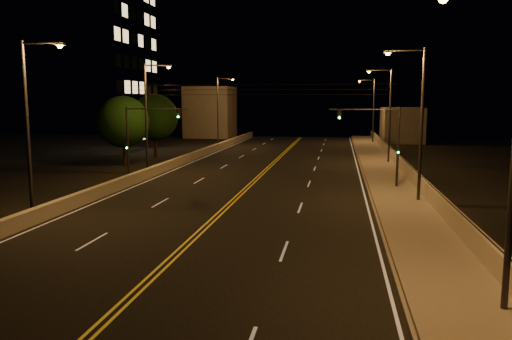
% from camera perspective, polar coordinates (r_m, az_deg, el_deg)
% --- Properties ---
extents(road, '(18.00, 120.00, 0.02)m').
position_cam_1_polar(road, '(31.93, -2.96, -3.86)').
color(road, black).
rests_on(road, ground).
extents(sidewalk, '(3.60, 120.00, 0.30)m').
position_cam_1_polar(sidewalk, '(31.44, 16.70, -4.11)').
color(sidewalk, gray).
rests_on(sidewalk, ground).
extents(curb, '(0.14, 120.00, 0.15)m').
position_cam_1_polar(curb, '(31.27, 13.28, -4.19)').
color(curb, gray).
rests_on(curb, ground).
extents(parapet_wall, '(0.30, 120.00, 1.00)m').
position_cam_1_polar(parapet_wall, '(31.57, 19.72, -2.99)').
color(parapet_wall, '#AAA18E').
rests_on(parapet_wall, sidewalk).
extents(jersey_barrier, '(0.45, 120.00, 0.85)m').
position_cam_1_polar(jersey_barrier, '(34.97, -17.83, -2.51)').
color(jersey_barrier, '#AAA18E').
rests_on(jersey_barrier, ground).
extents(distant_building_right, '(6.00, 10.00, 5.44)m').
position_cam_1_polar(distant_building_right, '(82.76, 16.29, 4.99)').
color(distant_building_right, gray).
rests_on(distant_building_right, ground).
extents(distant_building_left, '(8.00, 8.00, 8.95)m').
position_cam_1_polar(distant_building_left, '(89.84, -5.23, 6.60)').
color(distant_building_left, gray).
rests_on(distant_building_left, ground).
extents(parapet_rail, '(0.06, 120.00, 0.06)m').
position_cam_1_polar(parapet_rail, '(31.47, 19.77, -2.05)').
color(parapet_rail, black).
rests_on(parapet_rail, parapet_wall).
extents(lane_markings, '(17.32, 116.00, 0.00)m').
position_cam_1_polar(lane_markings, '(31.86, -2.98, -3.86)').
color(lane_markings, silver).
rests_on(lane_markings, road).
extents(streetlight_0, '(2.55, 0.28, 9.73)m').
position_cam_1_polar(streetlight_0, '(16.14, 26.72, 3.73)').
color(streetlight_0, '#2D2D33').
rests_on(streetlight_0, ground).
extents(streetlight_1, '(2.55, 0.28, 9.73)m').
position_cam_1_polar(streetlight_1, '(32.66, 17.98, 5.89)').
color(streetlight_1, '#2D2D33').
rests_on(streetlight_1, ground).
extents(streetlight_2, '(2.55, 0.28, 9.73)m').
position_cam_1_polar(streetlight_2, '(52.52, 14.80, 6.65)').
color(streetlight_2, '#2D2D33').
rests_on(streetlight_2, ground).
extents(streetlight_3, '(2.55, 0.28, 9.73)m').
position_cam_1_polar(streetlight_3, '(77.60, 13.11, 7.04)').
color(streetlight_3, '#2D2D33').
rests_on(streetlight_3, ground).
extents(streetlight_4, '(2.55, 0.28, 9.73)m').
position_cam_1_polar(streetlight_4, '(30.11, -24.32, 5.44)').
color(streetlight_4, '#2D2D33').
rests_on(streetlight_4, ground).
extents(streetlight_5, '(2.55, 0.28, 9.73)m').
position_cam_1_polar(streetlight_5, '(45.46, -12.15, 6.57)').
color(streetlight_5, '#2D2D33').
rests_on(streetlight_5, ground).
extents(streetlight_6, '(2.55, 0.28, 9.73)m').
position_cam_1_polar(streetlight_6, '(70.76, -4.20, 7.15)').
color(streetlight_6, '#2D2D33').
rests_on(streetlight_6, ground).
extents(traffic_signal_right, '(5.11, 0.31, 6.09)m').
position_cam_1_polar(traffic_signal_right, '(37.51, 14.43, 3.59)').
color(traffic_signal_right, '#2D2D33').
rests_on(traffic_signal_right, ground).
extents(traffic_signal_left, '(5.11, 0.31, 6.09)m').
position_cam_1_polar(traffic_signal_left, '(40.48, -13.18, 3.94)').
color(traffic_signal_left, '#2D2D33').
rests_on(traffic_signal_left, ground).
extents(overhead_wires, '(22.00, 0.03, 0.83)m').
position_cam_1_polar(overhead_wires, '(40.59, -0.11, 9.17)').
color(overhead_wires, black).
extents(building_tower, '(24.00, 15.00, 27.04)m').
position_cam_1_polar(building_tower, '(74.95, -22.08, 12.28)').
color(building_tower, gray).
rests_on(building_tower, ground).
extents(tree_0, '(5.17, 5.17, 7.01)m').
position_cam_1_polar(tree_0, '(51.90, -14.90, 5.34)').
color(tree_0, black).
rests_on(tree_0, ground).
extents(tree_1, '(5.39, 5.39, 7.30)m').
position_cam_1_polar(tree_1, '(59.22, -11.51, 5.91)').
color(tree_1, black).
rests_on(tree_1, ground).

